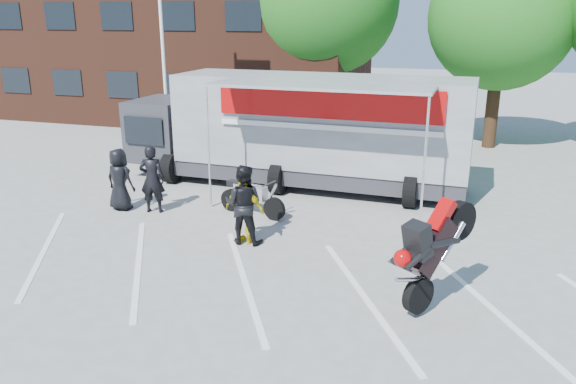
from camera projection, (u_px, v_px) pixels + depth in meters
The scene contains 13 objects.
ground at pixel (214, 302), 10.23m from camera, with size 100.00×100.00×0.00m, color #9A9A95.
parking_bay_lines at pixel (235, 278), 11.13m from camera, with size 18.00×5.00×0.01m, color white.
office_building at pixel (182, 47), 28.46m from camera, with size 18.00×8.00×7.00m, color #4C2518.
flagpole at pixel (167, 14), 19.63m from camera, with size 1.61×0.12×8.00m.
tree_left at pixel (327, 2), 23.69m from camera, with size 6.12×6.12×8.64m.
tree_mid at pixel (502, 17), 20.92m from camera, with size 5.44×5.44×7.68m.
transporter_truck at pixel (304, 186), 17.25m from camera, with size 10.49×5.06×3.34m, color #9CA0A5, non-canonical shape.
parked_motorcycle at pixel (252, 215), 14.69m from camera, with size 0.67×2.01×1.05m, color #AEAEB3, non-canonical shape.
stunt_bike_rider at pixel (444, 303), 10.16m from camera, with size 0.86×1.83×2.16m, color black, non-canonical shape.
spectator_leather_a at pixel (120, 179), 14.89m from camera, with size 0.82×0.53×1.67m, color black.
spectator_leather_b at pixel (152, 179), 14.68m from camera, with size 0.66×0.43×1.81m, color black.
spectator_leather_c at pixel (243, 204), 12.66m from camera, with size 0.89×0.70×1.84m, color black.
spectator_hivis at pixel (245, 209), 12.67m from camera, with size 0.94×0.39×1.61m, color yellow.
Camera 1 is at (4.10, -8.31, 4.96)m, focal length 35.00 mm.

